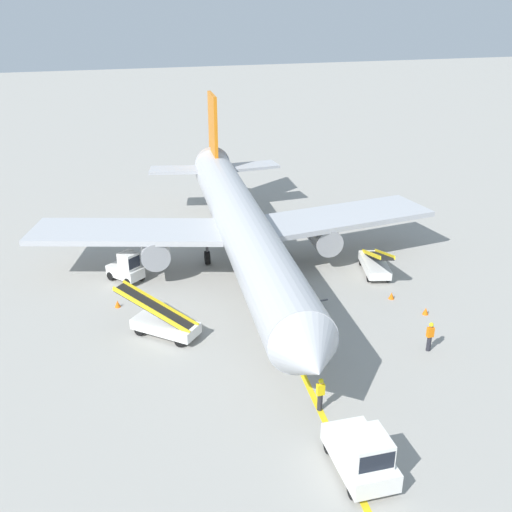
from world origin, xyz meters
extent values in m
plane|color=#9E9B93|center=(0.00, 0.00, 0.00)|extent=(300.00, 300.00, 0.00)
cube|color=yellow|center=(1.64, 5.00, 0.00)|extent=(8.92, 79.57, 0.01)
cylinder|color=#B2B5BA|center=(1.64, 12.49, 3.45)|extent=(6.52, 30.18, 3.30)
cone|color=#B2B5BA|center=(-0.10, -3.62, 3.45)|extent=(3.47, 2.73, 3.23)
cone|color=#B2B5BA|center=(3.41, 28.79, 3.85)|extent=(3.42, 3.12, 3.14)
cube|color=#B2B5BA|center=(9.25, 13.17, 3.05)|extent=(13.38, 5.69, 0.36)
cylinder|color=gray|center=(7.51, 12.36, 2.05)|extent=(2.23, 3.39, 1.90)
cube|color=#B2B5BA|center=(-5.64, 14.79, 3.05)|extent=(13.72, 8.24, 0.36)
cylinder|color=gray|center=(-4.12, 13.62, 2.05)|extent=(2.23, 3.39, 1.90)
cube|color=orange|center=(3.15, 26.41, 7.50)|extent=(0.71, 4.01, 5.20)
cube|color=#B2B5BA|center=(6.09, 25.69, 3.85)|extent=(5.27, 2.36, 0.24)
cube|color=#B2B5BA|center=(0.13, 26.33, 3.85)|extent=(5.58, 3.41, 0.24)
cylinder|color=#4C4C51|center=(0.40, 1.06, 1.56)|extent=(0.20, 0.20, 3.12)
cylinder|color=black|center=(0.40, 1.06, 0.28)|extent=(0.41, 0.59, 0.56)
cylinder|color=#4C4C51|center=(4.05, 14.24, 1.56)|extent=(0.20, 0.20, 3.12)
cylinder|color=black|center=(4.05, 14.24, 0.48)|extent=(0.45, 0.99, 0.96)
cylinder|color=#4C4C51|center=(-0.33, 14.71, 1.56)|extent=(0.20, 0.20, 3.12)
cylinder|color=black|center=(-0.33, 14.71, 0.48)|extent=(0.45, 0.99, 0.96)
cube|color=black|center=(0.11, -1.63, 3.80)|extent=(2.90, 1.30, 0.60)
cube|color=silver|center=(0.76, -6.76, 0.70)|extent=(2.08, 3.69, 0.80)
cube|color=silver|center=(0.73, -7.39, 1.65)|extent=(1.60, 1.70, 1.10)
cube|color=black|center=(0.69, -8.16, 1.65)|extent=(1.43, 0.15, 0.77)
cylinder|color=black|center=(1.51, -8.06, 0.30)|extent=(0.25, 0.61, 0.60)
cylinder|color=black|center=(-0.11, -7.98, 0.30)|extent=(0.25, 0.61, 0.60)
cylinder|color=black|center=(1.64, -5.54, 0.30)|extent=(0.25, 0.61, 0.60)
cylinder|color=black|center=(0.02, -5.46, 0.30)|extent=(0.25, 0.61, 0.60)
cube|color=silver|center=(-6.17, 13.74, 0.65)|extent=(2.48, 2.70, 0.70)
cube|color=silver|center=(-5.91, 13.40, 1.55)|extent=(1.48, 1.49, 1.10)
cube|color=black|center=(-5.61, 12.99, 1.55)|extent=(0.83, 0.65, 0.77)
cylinder|color=black|center=(-5.22, 13.39, 0.30)|extent=(0.53, 0.61, 0.60)
cylinder|color=black|center=(-6.11, 12.73, 0.30)|extent=(0.53, 0.61, 0.60)
cylinder|color=black|center=(-6.22, 14.74, 0.30)|extent=(0.53, 0.61, 0.60)
cylinder|color=black|center=(-7.11, 14.08, 0.30)|extent=(0.53, 0.61, 0.60)
cube|color=silver|center=(-4.80, 5.86, 0.60)|extent=(3.78, 3.71, 0.60)
cylinder|color=black|center=(-6.21, 6.32, 0.30)|extent=(0.59, 0.57, 0.60)
cylinder|color=black|center=(-5.32, 7.24, 0.30)|extent=(0.59, 0.57, 0.60)
cylinder|color=black|center=(-4.28, 4.48, 0.30)|extent=(0.59, 0.57, 0.60)
cylinder|color=black|center=(-3.40, 5.40, 0.30)|extent=(0.59, 0.57, 0.60)
cube|color=black|center=(-5.24, 6.27, 1.55)|extent=(4.23, 4.10, 1.76)
cube|color=yellow|center=(-5.55, 5.95, 1.67)|extent=(3.68, 3.53, 1.84)
cube|color=yellow|center=(-4.93, 6.60, 1.67)|extent=(3.68, 3.53, 1.84)
cube|color=silver|center=(10.26, 9.73, 0.60)|extent=(2.47, 4.06, 0.60)
cylinder|color=black|center=(10.51, 8.27, 0.30)|extent=(0.37, 0.64, 0.60)
cylinder|color=black|center=(9.29, 8.62, 0.30)|extent=(0.37, 0.64, 0.60)
cylinder|color=black|center=(11.23, 10.83, 0.30)|extent=(0.37, 0.64, 0.60)
cylinder|color=black|center=(10.01, 11.18, 0.30)|extent=(0.37, 0.64, 0.60)
cube|color=black|center=(10.10, 9.15, 1.55)|extent=(2.22, 5.05, 1.76)
cube|color=yellow|center=(10.53, 9.03, 1.67)|extent=(1.44, 4.85, 1.84)
cube|color=yellow|center=(9.66, 9.27, 1.67)|extent=(1.44, 4.85, 1.84)
cube|color=#A5A5A8|center=(2.92, 6.24, 0.44)|extent=(2.86, 1.61, 0.16)
cube|color=#4C4C51|center=(4.77, 6.31, 0.42)|extent=(0.90, 0.12, 0.08)
cylinder|color=#4C4C51|center=(5.22, 6.33, 0.42)|extent=(0.12, 0.12, 0.05)
cube|color=gray|center=(2.89, 6.99, 0.69)|extent=(2.80, 0.17, 0.50)
cube|color=gray|center=(2.95, 5.49, 0.69)|extent=(2.80, 0.17, 0.50)
cylinder|color=black|center=(3.94, 6.88, 0.18)|extent=(0.36, 0.13, 0.36)
cylinder|color=black|center=(3.99, 5.68, 0.18)|extent=(0.36, 0.13, 0.36)
cylinder|color=black|center=(1.84, 6.79, 0.18)|extent=(0.36, 0.13, 0.36)
cylinder|color=black|center=(1.89, 5.59, 0.18)|extent=(0.36, 0.13, 0.36)
cylinder|color=#26262D|center=(8.34, 0.04, 0.42)|extent=(0.24, 0.24, 0.85)
cube|color=orange|center=(8.34, 0.04, 1.13)|extent=(0.36, 0.22, 0.56)
sphere|color=#9E7051|center=(8.34, 0.04, 1.52)|extent=(0.20, 0.20, 0.20)
sphere|color=yellow|center=(8.34, 0.04, 1.58)|extent=(0.24, 0.24, 0.24)
cylinder|color=#26262D|center=(0.79, -2.81, 0.42)|extent=(0.24, 0.24, 0.85)
cube|color=yellow|center=(0.79, -2.81, 1.13)|extent=(0.36, 0.22, 0.56)
sphere|color=beige|center=(0.79, -2.81, 1.52)|extent=(0.20, 0.20, 0.20)
sphere|color=yellow|center=(0.79, -2.81, 1.58)|extent=(0.24, 0.24, 0.24)
cone|color=orange|center=(-7.07, 10.07, 0.22)|extent=(0.36, 0.36, 0.44)
cone|color=orange|center=(10.40, 3.55, 0.22)|extent=(0.36, 0.36, 0.44)
cone|color=orange|center=(9.46, 5.95, 0.22)|extent=(0.36, 0.36, 0.44)
camera|label=1|loc=(-8.65, -22.85, 17.22)|focal=41.32mm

